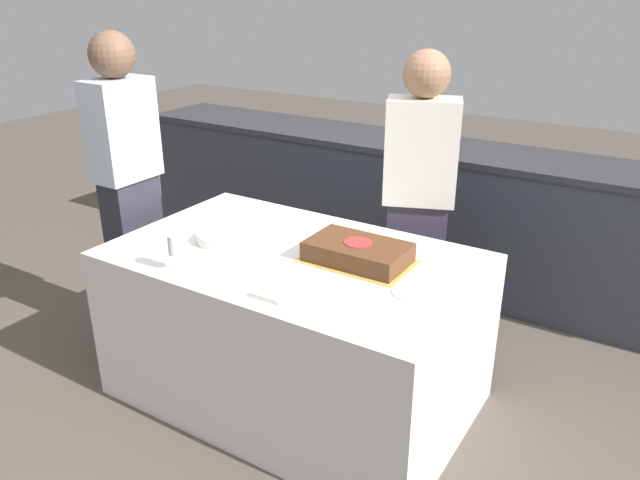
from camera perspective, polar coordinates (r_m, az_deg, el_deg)
name	(u,v)px	position (r m, az deg, el deg)	size (l,w,h in m)	color
ground_plane	(296,393)	(3.18, -2.22, -13.82)	(14.00, 14.00, 0.00)	brown
back_counter	(428,212)	(4.20, 9.85, 2.54)	(4.40, 0.58, 0.92)	#333842
dining_table	(295,327)	(2.97, -2.33, -7.96)	(1.63, 1.00, 0.76)	white
cake	(358,252)	(2.71, 3.48, -1.12)	(0.47, 0.30, 0.09)	gold
plate_stack	(223,237)	(2.95, -8.88, 0.29)	(0.24, 0.24, 0.04)	white
wine_glass	(174,246)	(2.66, -13.17, -0.55)	(0.06, 0.06, 0.16)	white
side_plate_near_cake	(382,240)	(2.94, 5.71, -0.04)	(0.18, 0.18, 0.00)	white
side_plate_right_edge	(415,292)	(2.48, 8.68, -4.76)	(0.18, 0.18, 0.00)	white
utensil_pile	(271,295)	(2.43, -4.49, -5.00)	(0.14, 0.09, 0.02)	white
person_cutting_cake	(418,201)	(3.23, 8.99, 3.53)	(0.40, 0.32, 1.60)	#383347
person_seated_left	(129,187)	(3.41, -17.09, 4.64)	(0.23, 0.33, 1.67)	#282833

